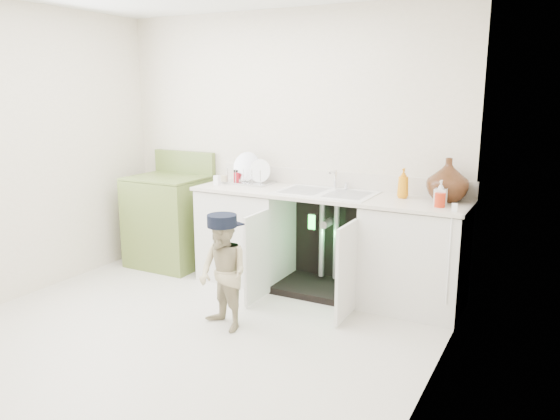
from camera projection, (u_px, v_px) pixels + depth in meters
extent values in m
plane|color=beige|center=(195.00, 329.00, 4.15)|extent=(3.50, 3.50, 0.00)
cube|color=silver|center=(285.00, 147.00, 5.17)|extent=(3.50, 2.50, 0.02)
cube|color=silver|center=(24.00, 153.00, 4.67)|extent=(2.50, 3.00, 0.02)
cube|color=silver|center=(438.00, 186.00, 3.08)|extent=(2.50, 3.00, 0.02)
cube|color=silver|center=(247.00, 234.00, 5.20)|extent=(0.80, 0.60, 0.86)
cube|color=silver|center=(414.00, 258.00, 4.47)|extent=(0.80, 0.60, 0.86)
cube|color=black|center=(336.00, 238.00, 5.07)|extent=(0.80, 0.06, 0.86)
cube|color=black|center=(324.00, 288.00, 4.93)|extent=(0.80, 0.60, 0.06)
cylinder|color=gray|center=(322.00, 239.00, 4.95)|extent=(0.05, 0.05, 0.70)
cylinder|color=gray|center=(336.00, 241.00, 4.89)|extent=(0.05, 0.05, 0.70)
cylinder|color=gray|center=(327.00, 223.00, 4.84)|extent=(0.07, 0.18, 0.07)
cube|color=silver|center=(257.00, 257.00, 4.60)|extent=(0.03, 0.40, 0.76)
cube|color=silver|center=(346.00, 271.00, 4.23)|extent=(0.02, 0.40, 0.76)
cube|color=white|center=(325.00, 195.00, 4.74)|extent=(2.44, 0.64, 0.03)
cube|color=white|center=(338.00, 180.00, 4.97)|extent=(2.44, 0.02, 0.15)
cube|color=white|center=(325.00, 194.00, 4.74)|extent=(0.85, 0.55, 0.02)
cube|color=gray|center=(304.00, 191.00, 4.83)|extent=(0.34, 0.40, 0.01)
cube|color=gray|center=(348.00, 195.00, 4.64)|extent=(0.34, 0.40, 0.01)
cylinder|color=silver|center=(335.00, 179.00, 4.91)|extent=(0.03, 0.03, 0.17)
cylinder|color=silver|center=(333.00, 172.00, 4.84)|extent=(0.02, 0.14, 0.02)
cylinder|color=silver|center=(347.00, 186.00, 4.87)|extent=(0.04, 0.04, 0.06)
cylinder|color=white|center=(449.00, 260.00, 4.03)|extent=(0.01, 0.01, 0.70)
cube|color=white|center=(455.00, 207.00, 4.02)|extent=(0.04, 0.02, 0.06)
cube|color=silver|center=(249.00, 182.00, 5.22)|extent=(0.45, 0.30, 0.02)
cylinder|color=silver|center=(247.00, 173.00, 5.24)|extent=(0.28, 0.10, 0.27)
cylinder|color=white|center=(260.00, 176.00, 5.15)|extent=(0.22, 0.06, 0.22)
cylinder|color=silver|center=(228.00, 175.00, 5.20)|extent=(0.01, 0.01, 0.13)
cylinder|color=silver|center=(236.00, 175.00, 5.16)|extent=(0.01, 0.01, 0.13)
cylinder|color=silver|center=(244.00, 176.00, 5.12)|extent=(0.01, 0.01, 0.13)
cylinder|color=silver|center=(252.00, 177.00, 5.08)|extent=(0.01, 0.01, 0.13)
cylinder|color=silver|center=(260.00, 177.00, 5.04)|extent=(0.01, 0.01, 0.13)
imported|color=#422813|center=(448.00, 180.00, 4.36)|extent=(0.33, 0.33, 0.35)
imported|color=orange|center=(403.00, 183.00, 4.50)|extent=(0.10, 0.10, 0.25)
imported|color=silver|center=(441.00, 193.00, 4.21)|extent=(0.09, 0.09, 0.20)
cylinder|color=red|center=(440.00, 200.00, 4.17)|extent=(0.08, 0.08, 0.11)
cylinder|color=red|center=(236.00, 178.00, 5.24)|extent=(0.05, 0.05, 0.10)
cylinder|color=#C5B890|center=(224.00, 179.00, 5.21)|extent=(0.06, 0.06, 0.08)
cylinder|color=black|center=(236.00, 176.00, 5.28)|extent=(0.04, 0.04, 0.12)
cube|color=white|center=(217.00, 180.00, 5.13)|extent=(0.05, 0.05, 0.09)
cube|color=olive|center=(170.00, 222.00, 5.60)|extent=(0.74, 0.65, 0.90)
cube|color=olive|center=(168.00, 178.00, 5.50)|extent=(0.74, 0.65, 0.02)
cube|color=olive|center=(185.00, 162.00, 5.72)|extent=(0.74, 0.06, 0.23)
cylinder|color=black|center=(143.00, 179.00, 5.44)|extent=(0.17, 0.17, 0.02)
cylinder|color=silver|center=(143.00, 178.00, 5.44)|extent=(0.19, 0.19, 0.01)
cylinder|color=black|center=(163.00, 175.00, 5.72)|extent=(0.17, 0.17, 0.02)
cylinder|color=silver|center=(163.00, 173.00, 5.72)|extent=(0.19, 0.19, 0.01)
cylinder|color=black|center=(172.00, 182.00, 5.28)|extent=(0.17, 0.17, 0.02)
cylinder|color=silver|center=(172.00, 181.00, 5.27)|extent=(0.19, 0.19, 0.01)
cylinder|color=black|center=(192.00, 177.00, 5.55)|extent=(0.17, 0.17, 0.02)
cylinder|color=silver|center=(192.00, 176.00, 5.55)|extent=(0.19, 0.19, 0.01)
imported|color=tan|center=(223.00, 274.00, 4.07)|extent=(0.51, 0.46, 0.87)
cylinder|color=black|center=(222.00, 222.00, 3.98)|extent=(0.28, 0.28, 0.09)
cube|color=black|center=(233.00, 224.00, 4.05)|extent=(0.19, 0.15, 0.01)
cube|color=black|center=(312.00, 222.00, 4.47)|extent=(0.07, 0.01, 0.14)
cube|color=#26F23F|center=(312.00, 222.00, 4.46)|extent=(0.06, 0.00, 0.12)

